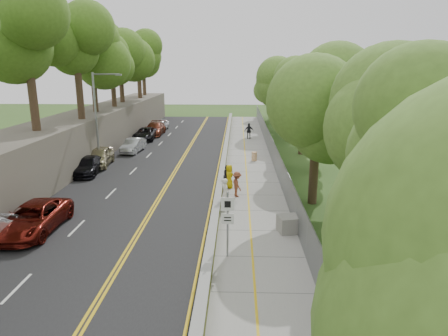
# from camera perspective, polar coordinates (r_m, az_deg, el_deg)

# --- Properties ---
(ground) EXTENTS (140.00, 140.00, 0.00)m
(ground) POSITION_cam_1_polar(r_m,az_deg,el_deg) (21.59, -2.10, -8.94)
(ground) COLOR #33511E
(ground) RESTS_ON ground
(road) EXTENTS (11.20, 66.00, 0.04)m
(road) POSITION_cam_1_polar(r_m,az_deg,el_deg) (36.45, -8.92, 0.74)
(road) COLOR black
(road) RESTS_ON ground
(sidewalk) EXTENTS (4.20, 66.00, 0.05)m
(sidewalk) POSITION_cam_1_polar(r_m,az_deg,el_deg) (35.81, 3.68, 0.65)
(sidewalk) COLOR gray
(sidewalk) RESTS_ON ground
(jersey_barrier) EXTENTS (0.42, 66.00, 0.60)m
(jersey_barrier) POSITION_cam_1_polar(r_m,az_deg,el_deg) (35.75, -0.00, 1.11)
(jersey_barrier) COLOR #ABC418
(jersey_barrier) RESTS_ON ground
(rock_embankment) EXTENTS (5.00, 66.00, 4.00)m
(rock_embankment) POSITION_cam_1_polar(r_m,az_deg,el_deg) (38.42, -21.01, 3.67)
(rock_embankment) COLOR #595147
(rock_embankment) RESTS_ON ground
(chainlink_fence) EXTENTS (0.04, 66.00, 2.00)m
(chainlink_fence) POSITION_cam_1_polar(r_m,az_deg,el_deg) (35.72, 7.07, 2.13)
(chainlink_fence) COLOR slate
(chainlink_fence) RESTS_ON ground
(trees_embankment) EXTENTS (6.40, 66.00, 13.00)m
(trees_embankment) POSITION_cam_1_polar(r_m,az_deg,el_deg) (37.70, -21.49, 16.46)
(trees_embankment) COLOR #4C7A21
(trees_embankment) RESTS_ON rock_embankment
(trees_fenceside) EXTENTS (7.00, 66.00, 14.00)m
(trees_fenceside) POSITION_cam_1_polar(r_m,az_deg,el_deg) (35.23, 11.27, 11.65)
(trees_fenceside) COLOR #5C8930
(trees_fenceside) RESTS_ON ground
(streetlight) EXTENTS (2.52, 0.22, 8.00)m
(streetlight) POSITION_cam_1_polar(r_m,az_deg,el_deg) (36.02, -17.51, 7.55)
(streetlight) COLOR gray
(streetlight) RESTS_ON ground
(signpost) EXTENTS (0.62, 0.09, 3.10)m
(signpost) POSITION_cam_1_polar(r_m,az_deg,el_deg) (18.01, 0.52, -7.08)
(signpost) COLOR gray
(signpost) RESTS_ON sidewalk
(construction_barrel) EXTENTS (0.50, 0.50, 0.81)m
(construction_barrel) POSITION_cam_1_polar(r_m,az_deg,el_deg) (36.70, 4.35, 1.67)
(construction_barrel) COLOR orange
(construction_barrel) RESTS_ON sidewalk
(concrete_block) EXTENTS (1.49, 1.25, 0.87)m
(concrete_block) POSITION_cam_1_polar(r_m,az_deg,el_deg) (21.47, 9.51, -7.88)
(concrete_block) COLOR slate
(concrete_block) RESTS_ON sidewalk
(car_2) EXTENTS (2.50, 5.37, 1.49)m
(car_2) POSITION_cam_1_polar(r_m,az_deg,el_deg) (23.37, -25.58, -6.49)
(car_2) COLOR #62140D
(car_2) RESTS_ON road
(car_3) EXTENTS (2.25, 4.76, 1.34)m
(car_3) POSITION_cam_1_polar(r_m,az_deg,el_deg) (34.00, -18.85, 0.32)
(car_3) COLOR black
(car_3) RESTS_ON road
(car_4) EXTENTS (2.31, 4.91, 1.62)m
(car_4) POSITION_cam_1_polar(r_m,az_deg,el_deg) (36.42, -17.41, 1.57)
(car_4) COLOR tan
(car_4) RESTS_ON road
(car_5) EXTENTS (1.82, 4.30, 1.38)m
(car_5) POSITION_cam_1_polar(r_m,az_deg,el_deg) (41.27, -12.85, 3.17)
(car_5) COLOR #B3B5BB
(car_5) RESTS_ON road
(car_6) EXTENTS (2.48, 5.09, 1.39)m
(car_6) POSITION_cam_1_polar(r_m,az_deg,el_deg) (47.94, -11.19, 4.81)
(car_6) COLOR black
(car_6) RESTS_ON road
(car_7) EXTENTS (2.20, 5.33, 1.54)m
(car_7) POSITION_cam_1_polar(r_m,az_deg,el_deg) (51.13, -9.88, 5.55)
(car_7) COLOR brown
(car_7) RESTS_ON road
(car_8) EXTENTS (2.00, 4.26, 1.41)m
(car_8) POSITION_cam_1_polar(r_m,az_deg,el_deg) (54.84, -9.09, 6.11)
(car_8) COLOR silver
(car_8) RESTS_ON road
(painter_0) EXTENTS (0.73, 0.94, 1.70)m
(painter_0) POSITION_cam_1_polar(r_m,az_deg,el_deg) (28.38, 0.76, -1.21)
(painter_0) COLOR #CFAF09
(painter_0) RESTS_ON sidewalk
(painter_1) EXTENTS (0.71, 0.83, 1.92)m
(painter_1) POSITION_cam_1_polar(r_m,az_deg,el_deg) (24.29, 0.20, -3.67)
(painter_1) COLOR white
(painter_1) RESTS_ON sidewalk
(painter_2) EXTENTS (0.85, 0.93, 1.56)m
(painter_2) POSITION_cam_1_polar(r_m,az_deg,el_deg) (28.90, 0.50, -1.07)
(painter_2) COLOR black
(painter_2) RESTS_ON sidewalk
(painter_3) EXTENTS (0.97, 1.25, 1.70)m
(painter_3) POSITION_cam_1_polar(r_m,az_deg,el_deg) (26.55, 1.87, -2.33)
(painter_3) COLOR brown
(painter_3) RESTS_ON sidewalk
(person_far) EXTENTS (1.11, 0.50, 1.86)m
(person_far) POSITION_cam_1_polar(r_m,az_deg,el_deg) (47.70, 3.60, 5.31)
(person_far) COLOR black
(person_far) RESTS_ON sidewalk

